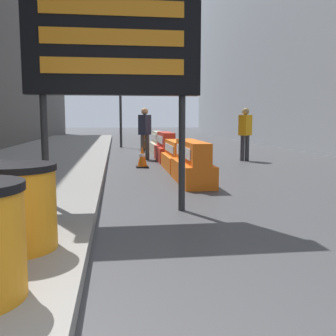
{
  "coord_description": "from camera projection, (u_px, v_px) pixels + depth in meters",
  "views": [
    {
      "loc": [
        0.28,
        -1.78,
        1.37
      ],
      "look_at": [
        1.51,
        7.46,
        0.2
      ],
      "focal_mm": 42.0,
      "sensor_mm": 36.0,
      "label": 1
    }
  ],
  "objects": [
    {
      "name": "pedestrian_worker",
      "position": [
        245.0,
        130.0,
        12.77
      ],
      "size": [
        0.51,
        0.51,
        1.72
      ],
      "rotation": [
        0.0,
        0.0,
        3.92
      ],
      "color": "#333338",
      "rests_on": "ground_plane"
    },
    {
      "name": "traffic_light_near_curb",
      "position": [
        120.0,
        86.0,
        18.5
      ],
      "size": [
        0.28,
        0.45,
        3.99
      ],
      "color": "#2D2D30",
      "rests_on": "ground_plane"
    },
    {
      "name": "message_board",
      "position": [
        113.0,
        38.0,
        5.47
      ],
      "size": [
        2.57,
        0.36,
        3.36
      ],
      "color": "#28282B",
      "rests_on": "ground_plane"
    },
    {
      "name": "jersey_barrier_cream",
      "position": [
        158.0,
        144.0,
        15.14
      ],
      "size": [
        0.51,
        1.95,
        0.88
      ],
      "color": "beige",
      "rests_on": "ground_plane"
    },
    {
      "name": "traffic_cone_far",
      "position": [
        142.0,
        157.0,
        11.07
      ],
      "size": [
        0.35,
        0.35,
        0.62
      ],
      "color": "black",
      "rests_on": "ground_plane"
    },
    {
      "name": "pedestrian_passerby",
      "position": [
        145.0,
        129.0,
        13.2
      ],
      "size": [
        0.47,
        0.53,
        1.73
      ],
      "rotation": [
        0.0,
        0.0,
        4.18
      ],
      "color": "#514C42",
      "rests_on": "ground_plane"
    },
    {
      "name": "jersey_barrier_red_striped",
      "position": [
        166.0,
        148.0,
        12.82
      ],
      "size": [
        0.6,
        1.85,
        0.94
      ],
      "color": "red",
      "rests_on": "ground_plane"
    },
    {
      "name": "barrel_drum_middle",
      "position": [
        16.0,
        207.0,
        3.63
      ],
      "size": [
        0.75,
        0.75,
        0.8
      ],
      "color": "orange",
      "rests_on": "sidewalk_left"
    },
    {
      "name": "traffic_cone_near",
      "position": [
        145.0,
        142.0,
        17.59
      ],
      "size": [
        0.41,
        0.41,
        0.73
      ],
      "color": "black",
      "rests_on": "ground_plane"
    },
    {
      "name": "jersey_barrier_orange_far",
      "position": [
        192.0,
        164.0,
        8.41
      ],
      "size": [
        0.64,
        2.05,
        0.9
      ],
      "color": "orange",
      "rests_on": "ground_plane"
    },
    {
      "name": "traffic_cone_mid",
      "position": [
        185.0,
        144.0,
        16.9
      ],
      "size": [
        0.32,
        0.32,
        0.56
      ],
      "color": "black",
      "rests_on": "ground_plane"
    },
    {
      "name": "jersey_barrier_orange_near",
      "position": [
        176.0,
        157.0,
        10.65
      ],
      "size": [
        0.61,
        1.97,
        0.78
      ],
      "color": "orange",
      "rests_on": "ground_plane"
    }
  ]
}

